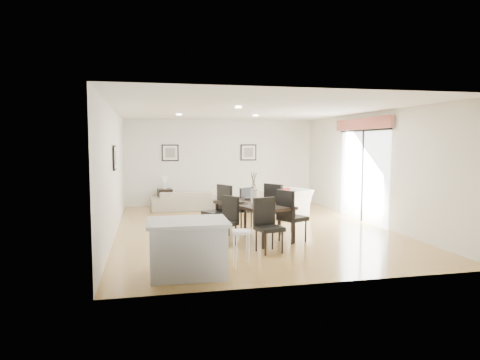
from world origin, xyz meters
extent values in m
plane|color=tan|center=(0.00, 0.00, 0.00)|extent=(8.00, 8.00, 0.00)
cube|color=silver|center=(0.00, 4.00, 1.35)|extent=(6.00, 0.04, 2.70)
cube|color=silver|center=(0.00, -4.00, 1.35)|extent=(6.00, 0.04, 2.70)
cube|color=silver|center=(-3.00, 0.00, 1.35)|extent=(0.04, 8.00, 2.70)
cube|color=silver|center=(3.00, 0.00, 1.35)|extent=(0.04, 8.00, 2.70)
cube|color=white|center=(0.00, 0.00, 2.70)|extent=(6.00, 8.00, 0.02)
imported|color=gray|center=(-1.26, 2.94, 0.28)|extent=(1.96, 0.84, 0.56)
imported|color=silver|center=(1.25, 1.15, 0.37)|extent=(1.50, 1.46, 0.74)
imported|color=#2F4E21|center=(5.63, 1.09, 0.29)|extent=(0.38, 0.38, 0.59)
cube|color=black|center=(-0.20, -1.06, 0.70)|extent=(1.47, 1.94, 0.06)
cylinder|color=black|center=(-0.23, -1.95, 0.33)|extent=(0.07, 0.07, 0.67)
cylinder|color=black|center=(-0.86, -0.45, 0.33)|extent=(0.07, 0.07, 0.67)
cylinder|color=black|center=(0.46, -1.66, 0.33)|extent=(0.07, 0.07, 0.67)
cylinder|color=black|center=(-0.16, -0.16, 0.33)|extent=(0.07, 0.07, 0.67)
cube|color=black|center=(-0.89, -1.49, 0.42)|extent=(0.58, 0.58, 0.07)
cube|color=black|center=(-0.74, -1.39, 0.68)|extent=(0.28, 0.38, 0.50)
cylinder|color=black|center=(-1.12, -1.45, 0.19)|extent=(0.03, 0.03, 0.38)
cylinder|color=black|center=(-0.85, -1.26, 0.19)|extent=(0.03, 0.03, 0.38)
cylinder|color=black|center=(-0.94, -1.72, 0.19)|extent=(0.03, 0.03, 0.38)
cylinder|color=black|center=(-0.66, -1.54, 0.19)|extent=(0.03, 0.03, 0.38)
cube|color=black|center=(-0.89, -0.62, 0.48)|extent=(0.64, 0.64, 0.08)
cube|color=black|center=(-0.70, -0.53, 0.78)|extent=(0.27, 0.46, 0.57)
cylinder|color=black|center=(-1.14, -0.54, 0.22)|extent=(0.04, 0.04, 0.44)
cylinder|color=black|center=(-0.81, -0.37, 0.22)|extent=(0.04, 0.04, 0.44)
cylinder|color=black|center=(-0.98, -0.87, 0.22)|extent=(0.04, 0.04, 0.44)
cylinder|color=black|center=(-0.64, -0.71, 0.22)|extent=(0.04, 0.04, 0.44)
cube|color=black|center=(0.50, -1.49, 0.47)|extent=(0.62, 0.62, 0.08)
cube|color=black|center=(0.31, -1.57, 0.76)|extent=(0.25, 0.45, 0.56)
cylinder|color=black|center=(0.74, -1.58, 0.21)|extent=(0.04, 0.04, 0.43)
cylinder|color=black|center=(0.41, -1.73, 0.21)|extent=(0.04, 0.04, 0.43)
cylinder|color=black|center=(0.59, -1.25, 0.21)|extent=(0.04, 0.04, 0.43)
cylinder|color=black|center=(0.26, -1.40, 0.21)|extent=(0.04, 0.04, 0.43)
cube|color=black|center=(0.50, -0.62, 0.49)|extent=(0.67, 0.67, 0.08)
cube|color=black|center=(0.32, -0.73, 0.79)|extent=(0.31, 0.45, 0.58)
cylinder|color=black|center=(0.76, -0.68, 0.22)|extent=(0.04, 0.04, 0.44)
cylinder|color=black|center=(0.44, -0.89, 0.22)|extent=(0.04, 0.04, 0.44)
cylinder|color=black|center=(0.56, -0.36, 0.22)|extent=(0.04, 0.04, 0.44)
cylinder|color=black|center=(0.24, -0.56, 0.22)|extent=(0.04, 0.04, 0.44)
cube|color=black|center=(-0.20, -2.22, 0.44)|extent=(0.53, 0.53, 0.08)
cube|color=black|center=(-0.24, -2.03, 0.71)|extent=(0.44, 0.16, 0.52)
cylinder|color=black|center=(-0.32, -2.42, 0.20)|extent=(0.03, 0.03, 0.40)
cylinder|color=black|center=(-0.40, -2.09, 0.20)|extent=(0.03, 0.03, 0.40)
cylinder|color=black|center=(0.01, -2.34, 0.20)|extent=(0.03, 0.03, 0.40)
cylinder|color=black|center=(-0.07, -2.01, 0.20)|extent=(0.03, 0.03, 0.40)
cube|color=black|center=(-0.20, 0.10, 0.42)|extent=(0.59, 0.59, 0.07)
cube|color=black|center=(-0.10, -0.05, 0.69)|extent=(0.39, 0.27, 0.51)
cylinder|color=black|center=(-0.14, 0.33, 0.19)|extent=(0.03, 0.03, 0.39)
cylinder|color=black|center=(0.03, 0.05, 0.19)|extent=(0.03, 0.03, 0.39)
cylinder|color=black|center=(-0.43, 0.15, 0.19)|extent=(0.03, 0.03, 0.39)
cylinder|color=black|center=(-0.25, -0.13, 0.19)|extent=(0.03, 0.03, 0.39)
cylinder|color=white|center=(-0.20, -1.06, 0.88)|extent=(0.11, 0.11, 0.31)
cylinder|color=black|center=(0.07, -1.06, 0.73)|extent=(0.30, 0.30, 0.01)
cylinder|color=black|center=(0.07, -1.06, 0.76)|extent=(0.16, 0.16, 0.04)
cylinder|color=black|center=(-0.20, -0.57, 0.73)|extent=(0.30, 0.30, 0.01)
cylinder|color=black|center=(-0.20, -0.57, 0.76)|extent=(0.16, 0.16, 0.04)
cylinder|color=black|center=(-0.46, -1.06, 0.73)|extent=(0.30, 0.30, 0.01)
cylinder|color=black|center=(-0.46, -1.06, 0.76)|extent=(0.16, 0.16, 0.04)
cylinder|color=black|center=(-0.20, -1.54, 0.73)|extent=(0.30, 0.30, 0.01)
cylinder|color=black|center=(-0.20, -1.54, 0.76)|extent=(0.16, 0.16, 0.04)
cube|color=black|center=(0.23, 2.44, 0.19)|extent=(1.07, 0.83, 0.38)
cube|color=black|center=(-1.79, 3.69, 0.28)|extent=(0.46, 0.46, 0.56)
cylinder|color=white|center=(-1.79, 3.69, 0.64)|extent=(0.09, 0.09, 0.16)
cone|color=silver|center=(-1.79, 3.69, 0.83)|extent=(0.20, 0.20, 0.22)
cube|color=maroon|center=(1.14, 1.04, 0.61)|extent=(0.37, 0.30, 0.37)
cube|color=silver|center=(-1.75, -3.23, 0.39)|extent=(1.11, 0.84, 0.77)
cube|color=silver|center=(-1.75, -3.23, 0.80)|extent=(1.20, 0.94, 0.05)
cylinder|color=white|center=(-0.93, -3.23, 0.62)|extent=(0.29, 0.29, 0.04)
cylinder|color=silver|center=(-0.83, -3.13, 0.31)|extent=(0.02, 0.02, 0.62)
cylinder|color=silver|center=(-1.03, -3.13, 0.31)|extent=(0.02, 0.02, 0.62)
cylinder|color=silver|center=(-1.03, -3.33, 0.31)|extent=(0.02, 0.02, 0.62)
cylinder|color=silver|center=(-0.83, -3.33, 0.31)|extent=(0.02, 0.02, 0.62)
cube|color=black|center=(-1.60, 3.97, 1.65)|extent=(0.52, 0.03, 0.52)
cube|color=white|center=(-1.60, 3.97, 1.65)|extent=(0.44, 0.04, 0.44)
cube|color=#5B5B56|center=(-1.60, 3.97, 1.65)|extent=(0.30, 0.04, 0.30)
cube|color=black|center=(0.90, 3.97, 1.65)|extent=(0.52, 0.03, 0.52)
cube|color=white|center=(0.90, 3.97, 1.65)|extent=(0.44, 0.04, 0.44)
cube|color=#5B5B56|center=(0.90, 3.97, 1.65)|extent=(0.30, 0.04, 0.30)
cube|color=black|center=(-2.97, -0.20, 1.65)|extent=(0.03, 0.52, 0.52)
cube|color=white|center=(-2.97, -0.20, 1.65)|extent=(0.04, 0.44, 0.44)
cube|color=#5B5B56|center=(-2.97, -0.20, 1.65)|extent=(0.04, 0.30, 0.30)
cube|color=white|center=(2.98, 0.30, 1.12)|extent=(0.02, 2.40, 2.25)
cube|color=black|center=(2.96, 0.30, 1.12)|extent=(0.03, 0.05, 2.25)
cube|color=black|center=(2.96, 0.30, 2.27)|extent=(0.03, 2.50, 0.05)
cube|color=maroon|center=(2.92, 0.30, 2.43)|extent=(0.10, 2.70, 0.28)
plane|color=gray|center=(5.00, 0.30, 0.00)|extent=(6.00, 6.00, 0.00)
cube|color=#2A2A2D|center=(6.20, 0.30, 0.90)|extent=(0.08, 5.50, 1.80)
cube|color=brown|center=(6.05, 2.70, 1.00)|extent=(0.35, 0.35, 2.00)
camera|label=1|loc=(-2.32, -9.47, 1.97)|focal=32.00mm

